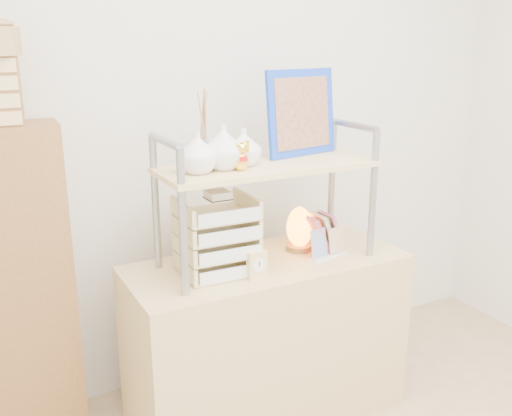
{
  "coord_description": "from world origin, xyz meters",
  "views": [
    {
      "loc": [
        -1.11,
        -0.77,
        1.65
      ],
      "look_at": [
        -0.05,
        1.2,
        0.99
      ],
      "focal_mm": 40.0,
      "sensor_mm": 36.0,
      "label": 1
    }
  ],
  "objects_px": {
    "letter_tray": "(218,240)",
    "salt_lamp": "(299,228)",
    "cabinet": "(16,290)",
    "desk": "(267,340)"
  },
  "relations": [
    {
      "from": "cabinet",
      "to": "letter_tray",
      "type": "bearing_deg",
      "value": -23.66
    },
    {
      "from": "cabinet",
      "to": "salt_lamp",
      "type": "xyz_separation_m",
      "value": [
        1.16,
        -0.32,
        0.18
      ]
    },
    {
      "from": "letter_tray",
      "to": "cabinet",
      "type": "bearing_deg",
      "value": 152.7
    },
    {
      "from": "cabinet",
      "to": "salt_lamp",
      "type": "relative_size",
      "value": 6.75
    },
    {
      "from": "desk",
      "to": "cabinet",
      "type": "height_order",
      "value": "cabinet"
    },
    {
      "from": "letter_tray",
      "to": "salt_lamp",
      "type": "height_order",
      "value": "letter_tray"
    },
    {
      "from": "cabinet",
      "to": "letter_tray",
      "type": "relative_size",
      "value": 3.96
    },
    {
      "from": "cabinet",
      "to": "salt_lamp",
      "type": "bearing_deg",
      "value": -11.7
    },
    {
      "from": "desk",
      "to": "cabinet",
      "type": "distance_m",
      "value": 1.08
    },
    {
      "from": "desk",
      "to": "salt_lamp",
      "type": "bearing_deg",
      "value": 15.13
    }
  ]
}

